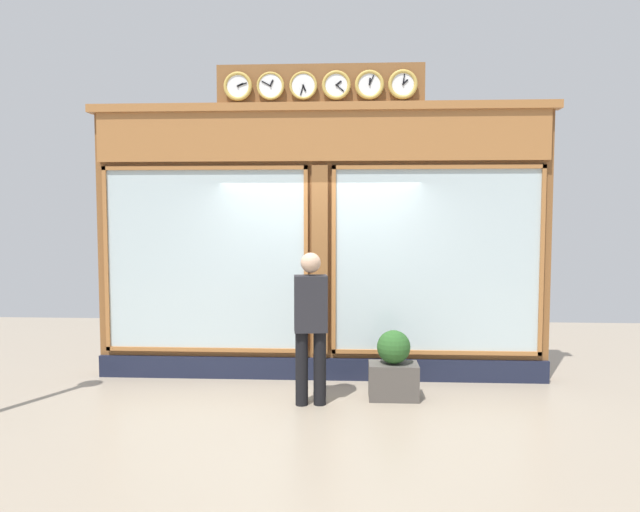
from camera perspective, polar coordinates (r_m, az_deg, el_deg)
The scene contains 5 objects.
ground_plane at distance 5.09m, azimuth -1.79°, elevation -20.41°, with size 14.00×14.00×0.00m, color gray.
shop_facade at distance 7.56m, azimuth 0.05°, elevation 1.52°, with size 5.84×0.42×3.96m.
pedestrian at distance 6.53m, azimuth -0.90°, elevation -6.34°, with size 0.38×0.26×1.69m.
planter_box at distance 6.96m, azimuth 7.08°, elevation -11.86°, with size 0.56×0.36×0.41m, color #4C4742.
planter_shrub at distance 6.86m, azimuth 7.11°, elevation -8.69°, with size 0.38×0.38×0.38m, color #285623.
Camera 1 is at (-0.40, 7.42, 2.11)m, focal length 33.21 mm.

